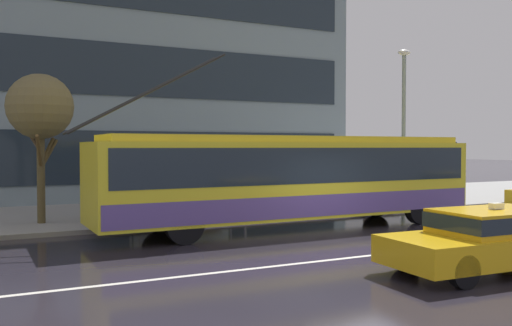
# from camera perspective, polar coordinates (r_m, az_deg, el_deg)

# --- Properties ---
(ground_plane) EXTENTS (160.00, 160.00, 0.00)m
(ground_plane) POSITION_cam_1_polar(r_m,az_deg,el_deg) (14.56, 11.55, -8.37)
(ground_plane) COLOR #26232C
(sidewalk_slab) EXTENTS (80.00, 10.00, 0.14)m
(sidewalk_slab) POSITION_cam_1_polar(r_m,az_deg,el_deg) (23.07, -3.81, -4.44)
(sidewalk_slab) COLOR gray
(sidewalk_slab) RESTS_ON ground_plane
(crosswalk_stripe_edge_near) EXTENTS (0.44, 4.40, 0.01)m
(crosswalk_stripe_edge_near) POSITION_cam_1_polar(r_m,az_deg,el_deg) (20.40, 24.48, -5.59)
(crosswalk_stripe_edge_near) COLOR beige
(crosswalk_stripe_edge_near) RESTS_ON ground_plane
(lane_centre_line) EXTENTS (72.00, 0.14, 0.01)m
(lane_centre_line) POSITION_cam_1_polar(r_m,az_deg,el_deg) (13.65, 14.70, -9.06)
(lane_centre_line) COLOR silver
(lane_centre_line) RESTS_ON ground_plane
(trolleybus) EXTENTS (12.98, 2.71, 5.18)m
(trolleybus) POSITION_cam_1_polar(r_m,az_deg,el_deg) (16.92, 3.95, -1.53)
(trolleybus) COLOR yellow
(trolleybus) RESTS_ON ground_plane
(taxi_oncoming_near) EXTENTS (4.58, 1.99, 1.39)m
(taxi_oncoming_near) POSITION_cam_1_polar(r_m,az_deg,el_deg) (12.15, 23.53, -7.13)
(taxi_oncoming_near) COLOR gold
(taxi_oncoming_near) RESTS_ON ground_plane
(bus_shelter) EXTENTS (4.13, 1.59, 2.42)m
(bus_shelter) POSITION_cam_1_polar(r_m,az_deg,el_deg) (19.55, -7.31, -0.06)
(bus_shelter) COLOR gray
(bus_shelter) RESTS_ON sidewalk_slab
(pedestrian_at_shelter) EXTENTS (1.43, 1.43, 2.07)m
(pedestrian_at_shelter) POSITION_cam_1_polar(r_m,az_deg,el_deg) (21.58, 11.39, -0.30)
(pedestrian_at_shelter) COLOR #4C433D
(pedestrian_at_shelter) RESTS_ON sidewalk_slab
(pedestrian_approaching_curb) EXTENTS (1.43, 1.43, 1.95)m
(pedestrian_approaching_curb) POSITION_cam_1_polar(r_m,az_deg,el_deg) (18.48, -11.12, -0.93)
(pedestrian_approaching_curb) COLOR #1F292D
(pedestrian_approaching_curb) RESTS_ON sidewalk_slab
(pedestrian_walking_past) EXTENTS (1.34, 1.34, 1.99)m
(pedestrian_walking_past) POSITION_cam_1_polar(r_m,az_deg,el_deg) (18.08, -7.19, -0.97)
(pedestrian_walking_past) COLOR brown
(pedestrian_walking_past) RESTS_ON sidewalk_slab
(street_lamp) EXTENTS (0.60, 0.32, 6.35)m
(street_lamp) POSITION_cam_1_polar(r_m,az_deg,el_deg) (22.97, 15.25, 5.08)
(street_lamp) COLOR gray
(street_lamp) RESTS_ON sidewalk_slab
(street_tree_bare) EXTENTS (2.05, 2.05, 4.69)m
(street_tree_bare) POSITION_cam_1_polar(r_m,az_deg,el_deg) (18.36, -21.72, 5.37)
(street_tree_bare) COLOR brown
(street_tree_bare) RESTS_ON sidewalk_slab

